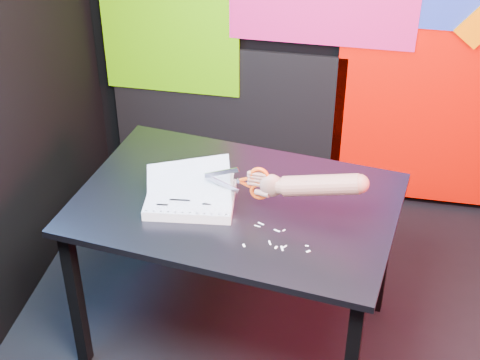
# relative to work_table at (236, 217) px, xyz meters

# --- Properties ---
(room) EXTENTS (3.01, 3.01, 2.71)m
(room) POSITION_rel_work_table_xyz_m (0.46, -0.29, 0.68)
(room) COLOR black
(room) RESTS_ON ground
(backdrop) EXTENTS (2.88, 0.05, 2.08)m
(backdrop) POSITION_rel_work_table_xyz_m (0.52, 1.17, 0.29)
(backdrop) COLOR #E40B00
(backdrop) RESTS_ON ground
(work_table) EXTENTS (1.39, 1.02, 0.75)m
(work_table) POSITION_rel_work_table_xyz_m (0.00, 0.00, 0.00)
(work_table) COLOR black
(work_table) RESTS_ON ground
(printout_stack) EXTENTS (0.39, 0.30, 0.18)m
(printout_stack) POSITION_rel_work_table_xyz_m (-0.18, -0.05, 0.11)
(printout_stack) COLOR white
(printout_stack) RESTS_ON work_table
(scissors) EXTENTS (0.26, 0.03, 0.15)m
(scissors) POSITION_rel_work_table_xyz_m (0.08, -0.05, 0.21)
(scissors) COLOR #9CA1B7
(scissors) RESTS_ON printout_stack
(hand_forearm) EXTENTS (0.46, 0.10, 0.15)m
(hand_forearm) POSITION_rel_work_table_xyz_m (0.31, -0.06, 0.24)
(hand_forearm) COLOR #8D5845
(hand_forearm) RESTS_ON work_table
(paper_clippings) EXTENTS (0.26, 0.16, 0.00)m
(paper_clippings) POSITION_rel_work_table_xyz_m (0.20, -0.22, 0.08)
(paper_clippings) COLOR silver
(paper_clippings) RESTS_ON work_table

